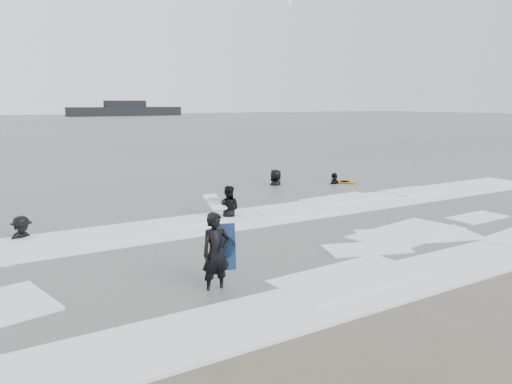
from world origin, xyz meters
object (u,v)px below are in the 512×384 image
surfer_centre (217,292)px  surfer_right_far (276,186)px  vessel_horizon (125,110)px  surfer_right_near (335,185)px  surfer_breaker (22,241)px  surfer_wading (228,218)px

surfer_centre → surfer_right_far: surfer_right_far is taller
surfer_right_far → vessel_horizon: 126.67m
surfer_right_far → surfer_right_near: bearing=107.5°
surfer_right_far → vessel_horizon: bearing=-152.2°
surfer_breaker → vessel_horizon: bearing=47.5°
surfer_breaker → surfer_right_near: (13.59, 2.92, 0.00)m
surfer_right_far → vessel_horizon: (30.04, 123.04, 1.59)m
surfer_wading → vessel_horizon: size_ratio=0.05×
surfer_centre → surfer_right_far: bearing=51.0°
surfer_wading → surfer_breaker: surfer_wading is taller
surfer_centre → vessel_horizon: vessel_horizon is taller
surfer_right_far → vessel_horizon: vessel_horizon is taller
surfer_wading → surfer_right_far: 6.68m
surfer_right_near → surfer_right_far: surfer_right_far is taller
surfer_wading → vessel_horizon: 132.30m
surfer_wading → surfer_breaker: 6.19m
surfer_centre → surfer_right_near: surfer_right_near is taller
surfer_right_far → vessel_horizon: size_ratio=0.06×
surfer_right_near → surfer_right_far: bearing=-39.1°
surfer_wading → surfer_right_near: 8.17m
surfer_centre → surfer_right_far: (8.17, 10.23, 0.00)m
surfer_right_near → surfer_right_far: (-2.53, 1.13, 0.00)m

